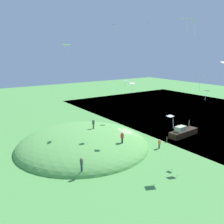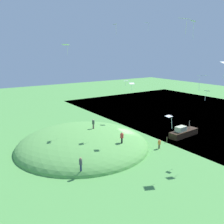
{
  "view_description": "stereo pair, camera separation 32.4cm",
  "coord_description": "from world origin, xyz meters",
  "px_view_note": "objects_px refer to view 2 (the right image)",
  "views": [
    {
      "loc": [
        24.11,
        30.38,
        14.93
      ],
      "look_at": [
        2.01,
        -1.69,
        5.3
      ],
      "focal_mm": 38.9,
      "sensor_mm": 36.0,
      "label": 1
    },
    {
      "loc": [
        23.85,
        30.57,
        14.93
      ],
      "look_at": [
        2.01,
        -1.69,
        5.3
      ],
      "focal_mm": 38.9,
      "sensor_mm": 36.0,
      "label": 2
    }
  ],
  "objects_px": {
    "kite_0": "(132,84)",
    "kite_5": "(193,23)",
    "person_near_shore": "(81,162)",
    "kite_10": "(203,76)",
    "person_with_child": "(93,123)",
    "kite_3": "(185,19)",
    "kite_7": "(126,81)",
    "person_watching_kites": "(122,136)",
    "kite_1": "(147,23)",
    "kite_9": "(169,117)",
    "person_walking_path": "(159,143)",
    "boat_on_lake": "(183,133)",
    "kite_8": "(115,25)",
    "kite_2": "(207,92)",
    "mooring_post": "(167,140)",
    "kite_4": "(66,45)"
  },
  "relations": [
    {
      "from": "kite_9",
      "to": "kite_10",
      "type": "xyz_separation_m",
      "value": [
        -9.49,
        -3.6,
        2.94
      ]
    },
    {
      "from": "kite_2",
      "to": "kite_4",
      "type": "distance_m",
      "value": 19.63
    },
    {
      "from": "kite_4",
      "to": "person_with_child",
      "type": "bearing_deg",
      "value": -150.28
    },
    {
      "from": "person_with_child",
      "to": "kite_0",
      "type": "distance_m",
      "value": 9.63
    },
    {
      "from": "kite_4",
      "to": "mooring_post",
      "type": "bearing_deg",
      "value": 170.6
    },
    {
      "from": "kite_2",
      "to": "kite_3",
      "type": "xyz_separation_m",
      "value": [
        11.33,
        4.95,
        7.92
      ]
    },
    {
      "from": "kite_1",
      "to": "person_near_shore",
      "type": "bearing_deg",
      "value": 18.53
    },
    {
      "from": "boat_on_lake",
      "to": "kite_1",
      "type": "bearing_deg",
      "value": -16.88
    },
    {
      "from": "person_near_shore",
      "to": "kite_10",
      "type": "height_order",
      "value": "kite_10"
    },
    {
      "from": "boat_on_lake",
      "to": "person_near_shore",
      "type": "height_order",
      "value": "boat_on_lake"
    },
    {
      "from": "kite_8",
      "to": "mooring_post",
      "type": "xyz_separation_m",
      "value": [
        -6.77,
        5.82,
        -18.6
      ]
    },
    {
      "from": "kite_3",
      "to": "kite_7",
      "type": "bearing_deg",
      "value": -114.34
    },
    {
      "from": "person_watching_kites",
      "to": "kite_2",
      "type": "height_order",
      "value": "kite_2"
    },
    {
      "from": "boat_on_lake",
      "to": "kite_0",
      "type": "xyz_separation_m",
      "value": [
        12.9,
        0.86,
        9.89
      ]
    },
    {
      "from": "kite_3",
      "to": "kite_9",
      "type": "bearing_deg",
      "value": -1.47
    },
    {
      "from": "person_walking_path",
      "to": "kite_10",
      "type": "height_order",
      "value": "kite_10"
    },
    {
      "from": "kite_0",
      "to": "kite_5",
      "type": "distance_m",
      "value": 13.41
    },
    {
      "from": "kite_2",
      "to": "kite_5",
      "type": "relative_size",
      "value": 0.85
    },
    {
      "from": "person_watching_kites",
      "to": "kite_3",
      "type": "height_order",
      "value": "kite_3"
    },
    {
      "from": "kite_1",
      "to": "kite_9",
      "type": "height_order",
      "value": "kite_1"
    },
    {
      "from": "kite_8",
      "to": "kite_9",
      "type": "height_order",
      "value": "kite_8"
    },
    {
      "from": "kite_10",
      "to": "mooring_post",
      "type": "distance_m",
      "value": 14.93
    },
    {
      "from": "kite_0",
      "to": "kite_4",
      "type": "bearing_deg",
      "value": -20.42
    },
    {
      "from": "boat_on_lake",
      "to": "mooring_post",
      "type": "bearing_deg",
      "value": 1.74
    },
    {
      "from": "person_watching_kites",
      "to": "kite_10",
      "type": "height_order",
      "value": "kite_10"
    },
    {
      "from": "person_watching_kites",
      "to": "kite_1",
      "type": "height_order",
      "value": "kite_1"
    },
    {
      "from": "kite_4",
      "to": "mooring_post",
      "type": "height_order",
      "value": "kite_4"
    },
    {
      "from": "person_with_child",
      "to": "person_near_shore",
      "type": "bearing_deg",
      "value": 118.01
    },
    {
      "from": "person_with_child",
      "to": "kite_7",
      "type": "bearing_deg",
      "value": -101.29
    },
    {
      "from": "person_near_shore",
      "to": "kite_0",
      "type": "xyz_separation_m",
      "value": [
        -9.35,
        -2.09,
        8.64
      ]
    },
    {
      "from": "person_watching_kites",
      "to": "mooring_post",
      "type": "relative_size",
      "value": 1.81
    },
    {
      "from": "kite_8",
      "to": "kite_10",
      "type": "distance_m",
      "value": 16.28
    },
    {
      "from": "kite_9",
      "to": "kite_5",
      "type": "bearing_deg",
      "value": -170.4
    },
    {
      "from": "boat_on_lake",
      "to": "person_near_shore",
      "type": "bearing_deg",
      "value": 3.29
    },
    {
      "from": "person_watching_kites",
      "to": "person_walking_path",
      "type": "xyz_separation_m",
      "value": [
        -6.65,
        1.0,
        -2.14
      ]
    },
    {
      "from": "kite_1",
      "to": "boat_on_lake",
      "type": "bearing_deg",
      "value": 167.38
    },
    {
      "from": "kite_2",
      "to": "kite_8",
      "type": "bearing_deg",
      "value": -65.15
    },
    {
      "from": "kite_2",
      "to": "kite_0",
      "type": "bearing_deg",
      "value": -42.71
    },
    {
      "from": "person_with_child",
      "to": "boat_on_lake",
      "type": "bearing_deg",
      "value": -132.82
    },
    {
      "from": "person_walking_path",
      "to": "kite_4",
      "type": "distance_m",
      "value": 20.39
    },
    {
      "from": "kite_7",
      "to": "kite_9",
      "type": "bearing_deg",
      "value": 62.93
    },
    {
      "from": "person_with_child",
      "to": "kite_3",
      "type": "bearing_deg",
      "value": 152.73
    },
    {
      "from": "person_with_child",
      "to": "person_near_shore",
      "type": "distance_m",
      "value": 10.81
    },
    {
      "from": "kite_4",
      "to": "kite_7",
      "type": "bearing_deg",
      "value": -159.9
    },
    {
      "from": "boat_on_lake",
      "to": "kite_4",
      "type": "bearing_deg",
      "value": -10.28
    },
    {
      "from": "person_watching_kites",
      "to": "mooring_post",
      "type": "height_order",
      "value": "person_watching_kites"
    },
    {
      "from": "kite_2",
      "to": "mooring_post",
      "type": "relative_size",
      "value": 1.62
    },
    {
      "from": "kite_3",
      "to": "mooring_post",
      "type": "xyz_separation_m",
      "value": [
        -12.05,
        -12.2,
        -17.21
      ]
    },
    {
      "from": "kite_0",
      "to": "kite_10",
      "type": "distance_m",
      "value": 9.46
    },
    {
      "from": "kite_3",
      "to": "person_with_child",
      "type": "bearing_deg",
      "value": -93.52
    }
  ]
}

